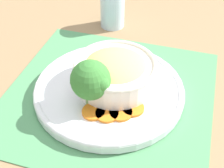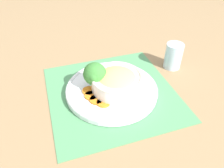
{
  "view_description": "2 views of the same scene",
  "coord_description": "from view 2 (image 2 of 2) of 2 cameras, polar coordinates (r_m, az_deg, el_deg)",
  "views": [
    {
      "loc": [
        -0.13,
        0.44,
        0.43
      ],
      "look_at": [
        -0.01,
        0.01,
        0.04
      ],
      "focal_mm": 50.0,
      "sensor_mm": 36.0,
      "label": 1
    },
    {
      "loc": [
        -0.51,
        0.18,
        0.48
      ],
      "look_at": [
        -0.01,
        0.0,
        0.04
      ],
      "focal_mm": 35.0,
      "sensor_mm": 36.0,
      "label": 2
    }
  ],
  "objects": [
    {
      "name": "carrot_slice_extra",
      "position": [
        0.66,
        -2.19,
        -4.84
      ],
      "size": [
        0.04,
        0.04,
        0.01
      ],
      "color": "orange",
      "rests_on": "plate"
    },
    {
      "name": "carrot_slice_near",
      "position": [
        0.7,
        -6.04,
        -1.78
      ],
      "size": [
        0.04,
        0.04,
        0.01
      ],
      "color": "orange",
      "rests_on": "plate"
    },
    {
      "name": "carrot_slice_far",
      "position": [
        0.67,
        -4.06,
        -4.13
      ],
      "size": [
        0.04,
        0.04,
        0.01
      ],
      "color": "orange",
      "rests_on": "plate"
    },
    {
      "name": "carrot_slice_middle",
      "position": [
        0.68,
        -5.39,
        -3.05
      ],
      "size": [
        0.04,
        0.04,
        0.01
      ],
      "color": "orange",
      "rests_on": "plate"
    },
    {
      "name": "plate",
      "position": [
        0.72,
        -0.1,
        -1.36
      ],
      "size": [
        0.3,
        0.3,
        0.02
      ],
      "color": "silver",
      "rests_on": "placemat"
    },
    {
      "name": "broccoli_floret",
      "position": [
        0.68,
        -4.51,
        2.57
      ],
      "size": [
        0.07,
        0.07,
        0.09
      ],
      "color": "#759E51",
      "rests_on": "plate"
    },
    {
      "name": "bowl",
      "position": [
        0.69,
        1.24,
        0.8
      ],
      "size": [
        0.16,
        0.16,
        0.07
      ],
      "color": "silver",
      "rests_on": "plate"
    },
    {
      "name": "placemat",
      "position": [
        0.72,
        -0.09,
        -2.16
      ],
      "size": [
        0.42,
        0.42,
        0.0
      ],
      "color": "#4C8C59",
      "rests_on": "ground_plane"
    },
    {
      "name": "ground_plane",
      "position": [
        0.73,
        -0.09,
        -2.28
      ],
      "size": [
        4.0,
        4.0,
        0.0
      ],
      "primitive_type": "plane",
      "color": "#8C704C"
    },
    {
      "name": "water_glass",
      "position": [
        0.85,
        15.69,
        6.79
      ],
      "size": [
        0.06,
        0.06,
        0.1
      ],
      "color": "silver",
      "rests_on": "ground_plane"
    }
  ]
}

